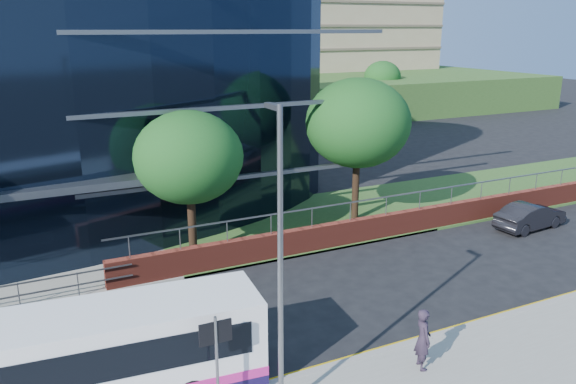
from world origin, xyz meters
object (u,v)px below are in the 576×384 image
tree_dist_f (382,77)px  parked_car (530,216)px  tree_dist_e (264,81)px  tree_far_d (358,123)px  streetlight_east (280,258)px  street_sign (216,345)px  tree_far_c (189,157)px  city_bus (73,361)px  pedestrian (423,339)px

tree_dist_f → parked_car: bearing=-114.3°
tree_dist_f → tree_dist_e: bearing=-172.9°
tree_far_d → streetlight_east: streetlight_east is taller
street_sign → tree_far_d: size_ratio=0.38×
tree_far_c → city_bus: bearing=-123.7°
tree_dist_e → parked_car: bearing=-91.1°
street_sign → tree_dist_e: 45.99m
tree_far_d → tree_dist_e: (8.00, 30.00, -0.65)m
parked_car → pedestrian: size_ratio=2.14×
street_sign → pedestrian: size_ratio=1.48×
tree_far_d → pedestrian: (-5.45, -12.23, -4.09)m
city_bus → parked_car: (22.10, 4.84, -0.79)m
parked_car → street_sign: bearing=104.5°
streetlight_east → city_bus: size_ratio=0.78×
tree_far_c → tree_dist_f: size_ratio=1.08×
street_sign → tree_far_d: (11.50, 11.59, 3.04)m
street_sign → tree_dist_e: size_ratio=0.43×
tree_dist_f → streetlight_east: 55.74m
street_sign → tree_dist_f: tree_dist_f is taller
tree_dist_f → pedestrian: bearing=-123.7°
tree_dist_e → streetlight_east: bearing=-113.1°
street_sign → tree_dist_f: size_ratio=0.46×
city_bus → street_sign: bearing=-26.0°
parked_car → pedestrian: bearing=114.8°
tree_dist_e → parked_car: 35.01m
city_bus → tree_dist_e: bearing=65.3°
tree_far_d → tree_dist_f: bearing=53.1°
streetlight_east → parked_car: size_ratio=1.99×
tree_dist_f → city_bus: (-38.74, -41.62, -2.75)m
tree_dist_e → city_bus: bearing=-119.9°
street_sign → tree_dist_e: (19.50, 41.59, 2.39)m
tree_dist_e → city_bus: size_ratio=0.63×
tree_far_d → streetlight_east: bearing=-129.4°
city_bus → tree_dist_f: bearing=52.2°
streetlight_east → parked_car: bearing=23.1°
tree_dist_f → city_bus: size_ratio=0.59×
city_bus → parked_car: bearing=17.5°
city_bus → pedestrian: 9.66m
tree_dist_e → tree_far_d: bearing=-104.9°
tree_dist_e → parked_car: (-0.64, -34.79, -3.87)m
streetlight_east → pedestrian: size_ratio=4.24×
tree_far_d → streetlight_east: 15.77m
tree_dist_e → pedestrian: (-13.45, -42.23, -3.44)m
tree_far_c → tree_far_d: 9.08m
pedestrian → streetlight_east: bearing=105.4°
city_bus → pedestrian: (9.29, -2.61, -0.36)m
tree_far_d → parked_car: 9.88m
pedestrian → parked_car: bearing=-43.7°
street_sign → streetlight_east: size_ratio=0.35×
street_sign → tree_dist_e: tree_dist_e is taller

